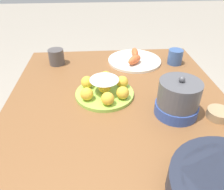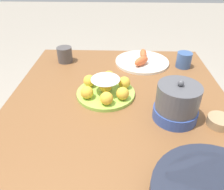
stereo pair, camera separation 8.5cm
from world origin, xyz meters
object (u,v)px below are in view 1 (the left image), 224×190
sauce_bowl (219,113)px  cup_far (175,57)px  dining_table (120,127)px  cake_plate (105,89)px  seafood_platter (134,60)px  cup_near (56,57)px  warming_pot (178,99)px

sauce_bowl → cup_far: size_ratio=1.09×
dining_table → cake_plate: size_ratio=4.86×
dining_table → sauce_bowl: sauce_bowl is taller
dining_table → seafood_platter: 0.50m
cup_near → warming_pot: 0.74m
dining_table → cup_far: bearing=139.4°
seafood_platter → cup_near: bearing=-90.4°
dining_table → sauce_bowl: 0.41m
cup_near → cup_far: (0.05, 0.69, -0.00)m
warming_pot → dining_table: bearing=-98.5°
dining_table → seafood_platter: size_ratio=4.15×
sauce_bowl → seafood_platter: (-0.54, -0.25, -0.00)m
sauce_bowl → cup_near: cup_near is taller
cup_near → warming_pot: size_ratio=0.51×
sauce_bowl → cup_near: size_ratio=1.05×
cup_far → cup_near: bearing=-93.8°
sauce_bowl → cup_far: 0.50m
cup_near → warming_pot: (0.51, 0.55, 0.03)m
dining_table → cup_far: (-0.43, 0.36, 0.13)m
cup_far → warming_pot: 0.48m
dining_table → cake_plate: cake_plate is taller
seafood_platter → cake_plate: bearing=-29.1°
seafood_platter → cup_far: size_ratio=3.69×
cake_plate → sauce_bowl: (0.19, 0.45, -0.02)m
cake_plate → seafood_platter: size_ratio=0.85×
seafood_platter → cup_near: cup_near is taller
cake_plate → seafood_platter: 0.40m
cake_plate → cup_near: (-0.35, -0.26, 0.01)m
cup_near → dining_table: bearing=34.3°
cup_near → sauce_bowl: bearing=52.7°
dining_table → cake_plate: 0.18m
seafood_platter → cup_far: 0.24m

